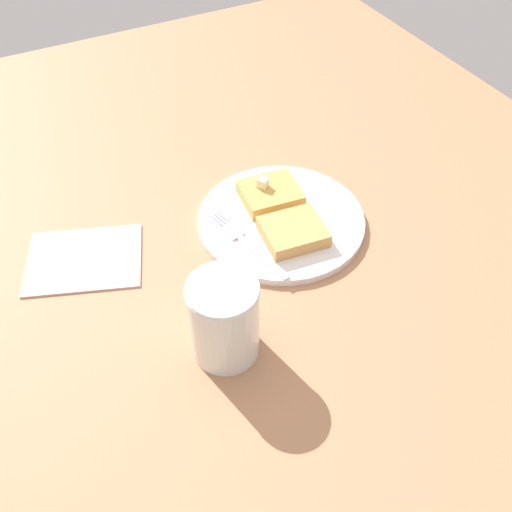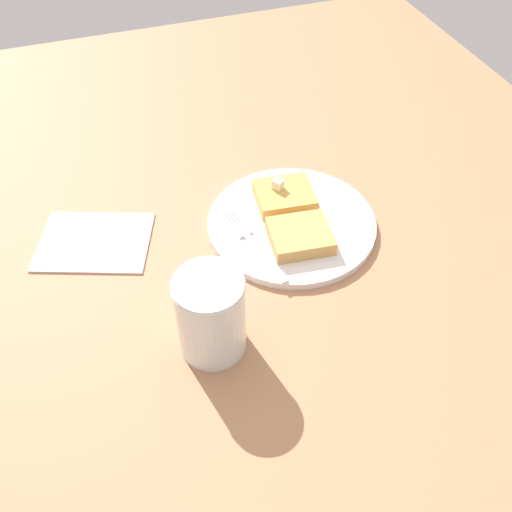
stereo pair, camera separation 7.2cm
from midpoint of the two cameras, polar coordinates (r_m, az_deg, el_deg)
The scene contains 8 objects.
table_surface at distance 86.96cm, azimuth -6.46°, elevation 4.65°, with size 121.59×121.59×2.05cm, color #A7724E.
plate at distance 82.06cm, azimuth 0.00°, elevation 3.49°, with size 24.07×24.07×1.12cm.
toast_slice_left at distance 84.01cm, azimuth -1.04°, elevation 6.10°, with size 7.32×8.22×2.07cm, color gold.
toast_slice_middle at distance 78.14cm, azimuth 1.11°, elevation 2.30°, with size 7.32×8.22×2.07cm, color tan.
butter_pat_primary at distance 83.23cm, azimuth -1.80°, elevation 7.21°, with size 1.45×1.30×1.45cm, color beige.
fork at distance 78.28cm, azimuth -3.89°, elevation 1.40°, with size 15.94×4.82×0.36cm.
syrup_jar at distance 64.56cm, azimuth -6.41°, elevation -6.64°, with size 8.14×8.14×11.08cm.
napkin at distance 81.85cm, azimuth -19.25°, elevation -0.43°, with size 11.77×15.33×0.30cm, color beige.
Camera 1 is at (60.06, -24.15, 58.88)cm, focal length 40.00 mm.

